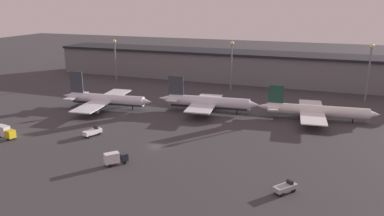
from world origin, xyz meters
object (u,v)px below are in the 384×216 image
service_vehicle_0 (93,132)px  service_vehicle_2 (115,158)px  airplane_1 (208,102)px  service_vehicle_3 (285,187)px  service_vehicle_1 (5,132)px  airplane_0 (106,99)px  airplane_2 (316,111)px

service_vehicle_0 → service_vehicle_2: (17.70, -16.18, 0.55)m
airplane_1 → service_vehicle_0: size_ratio=6.18×
airplane_1 → service_vehicle_0: airplane_1 is taller
service_vehicle_0 → service_vehicle_3: 62.46m
service_vehicle_1 → airplane_0: bearing=87.5°
airplane_2 → service_vehicle_3: airplane_2 is taller
airplane_2 → airplane_0: bearing=-177.0°
airplane_1 → airplane_2: (38.49, 3.24, -0.40)m
airplane_1 → service_vehicle_1: 68.66m
airplane_1 → airplane_0: bearing=-173.7°
airplane_0 → airplane_1: (39.06, 7.95, 0.30)m
airplane_0 → service_vehicle_2: 54.37m
airplane_0 → airplane_1: 39.86m
airplane_1 → service_vehicle_3: 63.09m
airplane_0 → service_vehicle_3: 86.06m
airplane_2 → service_vehicle_0: (-64.47, -39.80, -2.01)m
service_vehicle_0 → airplane_2: bearing=-38.9°
service_vehicle_1 → airplane_2: bearing=42.5°
airplane_2 → service_vehicle_2: (-46.77, -55.98, -1.46)m
service_vehicle_2 → service_vehicle_3: service_vehicle_2 is taller
airplane_2 → service_vehicle_0: airplane_2 is taller
airplane_1 → service_vehicle_0: (-25.98, -36.56, -2.41)m
service_vehicle_1 → service_vehicle_2: (41.47, -5.45, -0.25)m
service_vehicle_1 → service_vehicle_0: bearing=36.9°
service_vehicle_0 → service_vehicle_1: bearing=133.7°
airplane_0 → airplane_2: 78.36m
airplane_2 → service_vehicle_1: (-88.24, -50.53, -1.21)m
service_vehicle_0 → service_vehicle_1: service_vehicle_1 is taller
airplane_0 → service_vehicle_1: 40.79m
airplane_2 → service_vehicle_0: 75.80m
airplane_1 → service_vehicle_1: (-49.75, -47.29, -1.61)m
airplane_1 → service_vehicle_2: bearing=-104.1°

